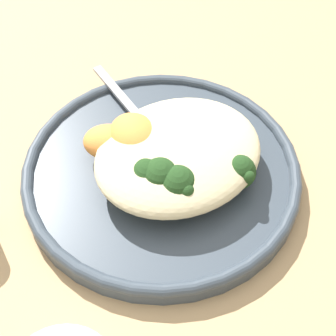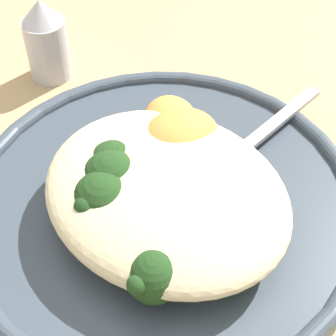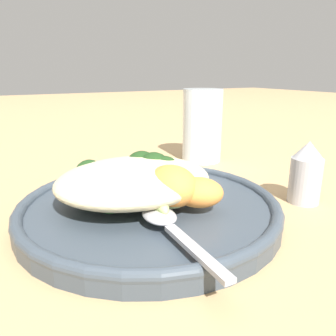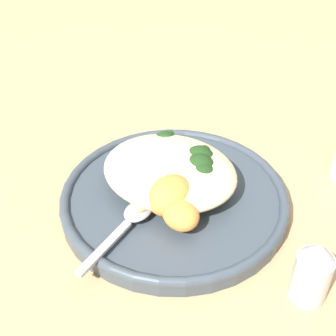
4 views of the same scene
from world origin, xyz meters
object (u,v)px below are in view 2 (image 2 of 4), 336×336
object	(u,v)px
plate	(158,207)
broccoli_stalk_2	(136,194)
broccoli_stalk_5	(219,221)
broccoli_stalk_1	(126,179)
quinoa_mound	(166,193)
spoon	(244,147)
sweet_potato_chunk_1	(182,145)
broccoli_stalk_6	(226,189)
broccoli_stalk_3	(168,244)
broccoli_stalk_4	(193,228)
salt_shaker	(46,40)
broccoli_stalk_0	(128,168)
sweet_potato_chunk_0	(171,122)

from	to	relation	value
plate	broccoli_stalk_2	size ratio (longest dim) A/B	2.12
broccoli_stalk_5	broccoli_stalk_1	bearing A→B (deg)	-127.67
quinoa_mound	spoon	world-z (taller)	quinoa_mound
plate	sweet_potato_chunk_1	world-z (taller)	sweet_potato_chunk_1
broccoli_stalk_6	broccoli_stalk_3	bearing A→B (deg)	-73.46
broccoli_stalk_3	broccoli_stalk_5	distance (m)	0.04
broccoli_stalk_4	salt_shaker	xyz separation A→B (m)	(0.21, -0.07, 0.00)
broccoli_stalk_0	sweet_potato_chunk_0	distance (m)	0.05
broccoli_stalk_0	broccoli_stalk_3	size ratio (longest dim) A/B	0.62
broccoli_stalk_2	spoon	bearing A→B (deg)	179.10
broccoli_stalk_4	salt_shaker	bearing A→B (deg)	-142.48
broccoli_stalk_3	sweet_potato_chunk_0	world-z (taller)	broccoli_stalk_3
sweet_potato_chunk_1	broccoli_stalk_3	bearing A→B (deg)	124.44
plate	broccoli_stalk_3	bearing A→B (deg)	139.70
spoon	broccoli_stalk_0	bearing A→B (deg)	155.95
sweet_potato_chunk_0	broccoli_stalk_5	bearing A→B (deg)	150.71
plate	broccoli_stalk_6	xyz separation A→B (m)	(-0.04, -0.03, 0.02)
broccoli_stalk_1	broccoli_stalk_6	distance (m)	0.06
broccoli_stalk_1	broccoli_stalk_2	world-z (taller)	same
quinoa_mound	broccoli_stalk_0	distance (m)	0.03
broccoli_stalk_5	sweet_potato_chunk_1	size ratio (longest dim) A/B	1.62
broccoli_stalk_2	broccoli_stalk_3	size ratio (longest dim) A/B	1.04
plate	broccoli_stalk_6	bearing A→B (deg)	-143.94
spoon	broccoli_stalk_5	bearing A→B (deg)	-153.43
plate	broccoli_stalk_4	distance (m)	0.05
broccoli_stalk_3	broccoli_stalk_5	world-z (taller)	broccoli_stalk_3
sweet_potato_chunk_0	broccoli_stalk_4	bearing A→B (deg)	139.92
broccoli_stalk_0	sweet_potato_chunk_1	bearing A→B (deg)	-164.02
broccoli_stalk_4	broccoli_stalk_6	distance (m)	0.04
broccoli_stalk_5	plate	bearing A→B (deg)	-138.71
broccoli_stalk_4	sweet_potato_chunk_1	bearing A→B (deg)	-168.62
broccoli_stalk_0	sweet_potato_chunk_1	world-z (taller)	sweet_potato_chunk_1
sweet_potato_chunk_0	salt_shaker	xyz separation A→B (m)	(0.14, -0.01, -0.00)
sweet_potato_chunk_0	sweet_potato_chunk_1	bearing A→B (deg)	147.18
sweet_potato_chunk_0	salt_shaker	bearing A→B (deg)	-2.78
broccoli_stalk_6	sweet_potato_chunk_1	xyz separation A→B (m)	(0.04, -0.01, 0.01)
broccoli_stalk_1	sweet_potato_chunk_1	world-z (taller)	same
broccoli_stalk_6	quinoa_mound	bearing A→B (deg)	-110.56
sweet_potato_chunk_0	quinoa_mound	bearing A→B (deg)	129.23
broccoli_stalk_2	salt_shaker	world-z (taller)	salt_shaker
broccoli_stalk_5	sweet_potato_chunk_1	bearing A→B (deg)	-170.92
broccoli_stalk_5	spoon	size ratio (longest dim) A/B	0.80
broccoli_stalk_2	broccoli_stalk_4	size ratio (longest dim) A/B	1.22
broccoli_stalk_5	broccoli_stalk_3	bearing A→B (deg)	-71.87
plate	broccoli_stalk_2	xyz separation A→B (m)	(0.00, 0.02, 0.03)
broccoli_stalk_3	broccoli_stalk_5	xyz separation A→B (m)	(-0.01, -0.03, -0.00)
broccoli_stalk_0	broccoli_stalk_6	size ratio (longest dim) A/B	0.97
plate	quinoa_mound	xyz separation A→B (m)	(-0.01, 0.01, 0.03)
quinoa_mound	broccoli_stalk_2	distance (m)	0.02
broccoli_stalk_5	broccoli_stalk_6	bearing A→B (deg)	155.81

